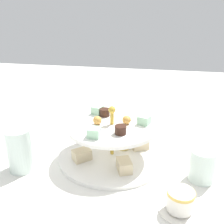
# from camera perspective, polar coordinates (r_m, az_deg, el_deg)

# --- Properties ---
(ground_plane) EXTENTS (2.40, 2.40, 0.00)m
(ground_plane) POSITION_cam_1_polar(r_m,az_deg,el_deg) (0.76, 0.00, -9.85)
(ground_plane) COLOR silver
(tiered_serving_stand) EXTENTS (0.31, 0.31, 0.16)m
(tiered_serving_stand) POSITION_cam_1_polar(r_m,az_deg,el_deg) (0.74, 0.03, -6.76)
(tiered_serving_stand) COLOR white
(tiered_serving_stand) RESTS_ON ground_plane
(water_glass_tall_right) EXTENTS (0.07, 0.07, 0.12)m
(water_glass_tall_right) POSITION_cam_1_polar(r_m,az_deg,el_deg) (0.72, -19.68, -7.89)
(water_glass_tall_right) COLOR silver
(water_glass_tall_right) RESTS_ON ground_plane
(water_glass_short_left) EXTENTS (0.06, 0.06, 0.08)m
(water_glass_short_left) POSITION_cam_1_polar(r_m,az_deg,el_deg) (0.69, 19.37, -11.07)
(water_glass_short_left) COLOR silver
(water_glass_short_left) RESTS_ON ground_plane
(teacup_with_saucer) EXTENTS (0.09, 0.09, 0.05)m
(teacup_with_saucer) POSITION_cam_1_polar(r_m,az_deg,el_deg) (0.59, 14.84, -18.64)
(teacup_with_saucer) COLOR white
(teacup_with_saucer) RESTS_ON ground_plane
(butter_knife_left) EXTENTS (0.12, 0.14, 0.00)m
(butter_knife_left) POSITION_cam_1_polar(r_m,az_deg,el_deg) (1.01, -6.95, -1.58)
(butter_knife_left) COLOR silver
(butter_knife_left) RESTS_ON ground_plane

